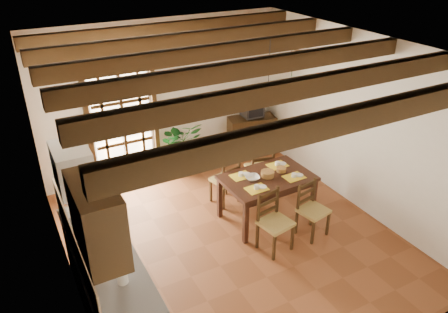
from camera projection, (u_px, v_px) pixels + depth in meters
ground_plane at (231, 237)px, 6.54m from camera, size 5.00×5.00×0.00m
room_shell at (232, 125)px, 5.70m from camera, size 4.52×5.02×2.81m
ceiling_beams at (232, 59)px, 5.29m from camera, size 4.50×4.34×0.20m
french_door at (122, 119)px, 7.56m from camera, size 1.26×0.11×2.32m
kitchen_counter at (109, 283)px, 5.03m from camera, size 0.64×2.25×1.38m
upper_cabinet at (97, 220)px, 3.79m from camera, size 0.35×0.80×0.70m
range_hood at (73, 169)px, 4.83m from camera, size 0.38×0.60×0.54m
counter_items at (101, 245)px, 4.87m from camera, size 0.50×1.43×0.25m
dining_table at (267, 182)px, 6.70m from camera, size 1.39×0.91×0.74m
chair_near_left at (274, 232)px, 6.17m from camera, size 0.48×0.47×0.91m
chair_near_right at (312, 219)px, 6.48m from camera, size 0.46×0.44×0.85m
chair_far_left at (225, 188)px, 7.26m from camera, size 0.47×0.45×0.86m
chair_far_right at (259, 177)px, 7.55m from camera, size 0.49×0.48×0.90m
table_setting at (267, 176)px, 6.64m from camera, size 1.00×0.66×0.09m
table_bowl at (252, 178)px, 6.57m from camera, size 0.25×0.25×0.05m
sideboard at (251, 135)px, 8.81m from camera, size 1.00×0.60×0.79m
crt_tv at (252, 108)px, 8.54m from camera, size 0.41×0.38×0.32m
fuse_box at (237, 68)px, 8.29m from camera, size 0.25×0.03×0.32m
plant_pot at (182, 167)px, 8.24m from camera, size 0.37×0.37×0.22m
potted_plant at (181, 145)px, 8.03m from camera, size 1.99×1.71×2.20m
wall_shelf at (291, 88)px, 7.99m from camera, size 0.20×0.42×0.20m
shelf_vase at (291, 81)px, 7.92m from camera, size 0.15×0.15×0.15m
shelf_flowers at (292, 69)px, 7.83m from camera, size 0.14×0.14×0.36m
framed_picture at (297, 58)px, 7.77m from camera, size 0.03×0.32×0.32m
pendant_lamp at (268, 91)px, 6.11m from camera, size 0.36×0.36×0.84m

